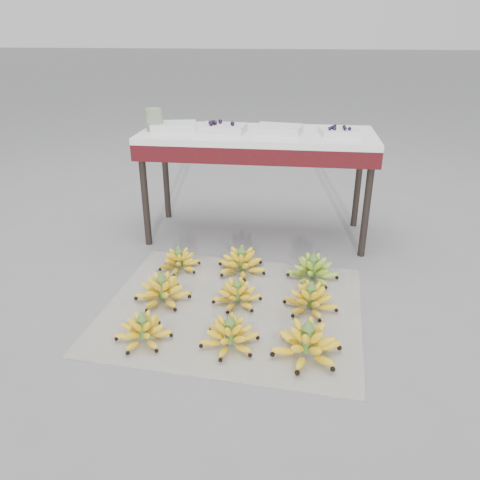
# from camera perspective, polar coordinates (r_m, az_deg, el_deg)

# --- Properties ---
(ground) EXTENTS (60.00, 60.00, 0.00)m
(ground) POSITION_cam_1_polar(r_m,az_deg,el_deg) (2.35, -1.23, -8.33)
(ground) COLOR slate
(ground) RESTS_ON ground
(newspaper_mat) EXTENTS (1.33, 1.14, 0.01)m
(newspaper_mat) POSITION_cam_1_polar(r_m,az_deg,el_deg) (2.35, -0.87, -8.24)
(newspaper_mat) COLOR white
(newspaper_mat) RESTS_ON ground
(bunch_front_left) EXTENTS (0.26, 0.26, 0.15)m
(bunch_front_left) POSITION_cam_1_polar(r_m,az_deg,el_deg) (2.14, -11.71, -10.78)
(bunch_front_left) COLOR yellow
(bunch_front_left) RESTS_ON newspaper_mat
(bunch_front_center) EXTENTS (0.27, 0.27, 0.16)m
(bunch_front_center) POSITION_cam_1_polar(r_m,az_deg,el_deg) (2.07, -1.27, -11.50)
(bunch_front_center) COLOR yellow
(bunch_front_center) RESTS_ON newspaper_mat
(bunch_front_right) EXTENTS (0.32, 0.32, 0.18)m
(bunch_front_right) POSITION_cam_1_polar(r_m,az_deg,el_deg) (2.03, 8.15, -12.34)
(bunch_front_right) COLOR yellow
(bunch_front_right) RESTS_ON newspaper_mat
(bunch_mid_left) EXTENTS (0.31, 0.31, 0.17)m
(bunch_mid_left) POSITION_cam_1_polar(r_m,az_deg,el_deg) (2.40, -9.46, -6.15)
(bunch_mid_left) COLOR yellow
(bunch_mid_left) RESTS_ON newspaper_mat
(bunch_mid_center) EXTENTS (0.28, 0.28, 0.15)m
(bunch_mid_center) POSITION_cam_1_polar(r_m,az_deg,el_deg) (2.35, -0.37, -6.67)
(bunch_mid_center) COLOR yellow
(bunch_mid_center) RESTS_ON newspaper_mat
(bunch_mid_right) EXTENTS (0.34, 0.34, 0.16)m
(bunch_mid_right) POSITION_cam_1_polar(r_m,az_deg,el_deg) (2.33, 8.60, -7.20)
(bunch_mid_right) COLOR yellow
(bunch_mid_right) RESTS_ON newspaper_mat
(bunch_back_left) EXTENTS (0.30, 0.30, 0.14)m
(bunch_back_left) POSITION_cam_1_polar(r_m,az_deg,el_deg) (2.70, -7.39, -2.57)
(bunch_back_left) COLOR yellow
(bunch_back_left) RESTS_ON newspaper_mat
(bunch_back_center) EXTENTS (0.37, 0.37, 0.17)m
(bunch_back_center) POSITION_cam_1_polar(r_m,az_deg,el_deg) (2.64, 0.19, -2.77)
(bunch_back_center) COLOR yellow
(bunch_back_center) RESTS_ON newspaper_mat
(bunch_back_right) EXTENTS (0.33, 0.33, 0.17)m
(bunch_back_right) POSITION_cam_1_polar(r_m,az_deg,el_deg) (2.59, 8.87, -3.66)
(bunch_back_right) COLOR #6BA028
(bunch_back_right) RESTS_ON newspaper_mat
(vendor_table) EXTENTS (1.43, 0.57, 0.69)m
(vendor_table) POSITION_cam_1_polar(r_m,az_deg,el_deg) (2.97, 2.11, 11.56)
(vendor_table) COLOR black
(vendor_table) RESTS_ON ground
(tray_far_left) EXTENTS (0.31, 0.25, 0.04)m
(tray_far_left) POSITION_cam_1_polar(r_m,az_deg,el_deg) (3.03, -8.09, 13.57)
(tray_far_left) COLOR silver
(tray_far_left) RESTS_ON vendor_table
(tray_left) EXTENTS (0.29, 0.22, 0.07)m
(tray_left) POSITION_cam_1_polar(r_m,az_deg,el_deg) (2.94, -2.16, 13.50)
(tray_left) COLOR silver
(tray_left) RESTS_ON vendor_table
(tray_right) EXTENTS (0.30, 0.24, 0.04)m
(tray_right) POSITION_cam_1_polar(r_m,az_deg,el_deg) (2.93, 4.71, 13.33)
(tray_right) COLOR silver
(tray_right) RESTS_ON vendor_table
(tray_far_right) EXTENTS (0.25, 0.20, 0.06)m
(tray_far_right) POSITION_cam_1_polar(r_m,az_deg,el_deg) (2.91, 12.01, 12.78)
(tray_far_right) COLOR silver
(tray_far_right) RESTS_ON vendor_table
(glass_jar) EXTENTS (0.12, 0.12, 0.13)m
(glass_jar) POSITION_cam_1_polar(r_m,az_deg,el_deg) (3.03, -10.40, 14.25)
(glass_jar) COLOR beige
(glass_jar) RESTS_ON vendor_table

